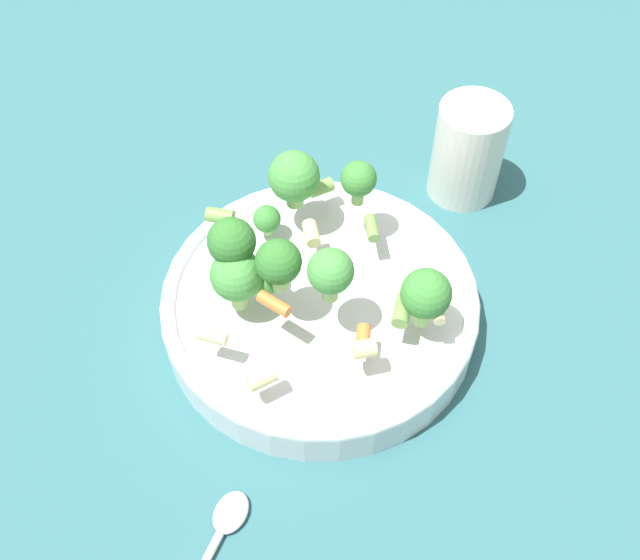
{
  "coord_description": "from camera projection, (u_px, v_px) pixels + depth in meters",
  "views": [
    {
      "loc": [
        -0.19,
        -0.35,
        0.58
      ],
      "look_at": [
        0.0,
        0.0,
        0.06
      ],
      "focal_mm": 42.0,
      "sensor_mm": 36.0,
      "label": 1
    }
  ],
  "objects": [
    {
      "name": "bowl",
      "position": [
        320.0,
        305.0,
        0.68
      ],
      "size": [
        0.29,
        0.29,
        0.04
      ],
      "color": "silver",
      "rests_on": "ground_plane"
    },
    {
      "name": "pasta_salad",
      "position": [
        301.0,
        246.0,
        0.63
      ],
      "size": [
        0.2,
        0.21,
        0.09
      ],
      "color": "#8CB766",
      "rests_on": "bowl"
    },
    {
      "name": "ground_plane",
      "position": [
        320.0,
        319.0,
        0.7
      ],
      "size": [
        3.0,
        3.0,
        0.0
      ],
      "primitive_type": "plane",
      "color": "#2D6066"
    },
    {
      "name": "cup",
      "position": [
        468.0,
        150.0,
        0.76
      ],
      "size": [
        0.07,
        0.07,
        0.11
      ],
      "color": "silver",
      "rests_on": "ground_plane"
    }
  ]
}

